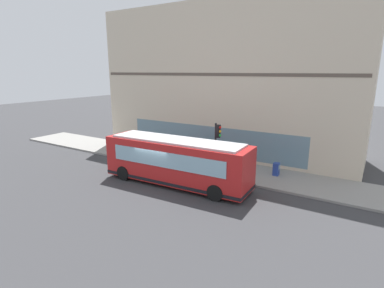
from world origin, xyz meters
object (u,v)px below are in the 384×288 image
object	(u,v)px
pedestrian_walking_along_curb	(187,147)
newspaper_vending_box	(276,169)
fire_hydrant	(197,155)
pedestrian_by_light_pole	(226,155)
pedestrian_near_hydrant	(157,146)
traffic_light_near_corner	(217,139)
city_bus_nearside	(176,162)

from	to	relation	value
pedestrian_walking_along_curb	newspaper_vending_box	bearing A→B (deg)	-94.68
fire_hydrant	pedestrian_by_light_pole	size ratio (longest dim) A/B	0.46
fire_hydrant	pedestrian_near_hydrant	world-z (taller)	pedestrian_near_hydrant
traffic_light_near_corner	pedestrian_near_hydrant	distance (m)	6.68
pedestrian_by_light_pole	pedestrian_near_hydrant	bearing A→B (deg)	97.37
city_bus_nearside	traffic_light_near_corner	world-z (taller)	traffic_light_near_corner
traffic_light_near_corner	fire_hydrant	distance (m)	4.49
city_bus_nearside	newspaper_vending_box	world-z (taller)	city_bus_nearside
traffic_light_near_corner	pedestrian_walking_along_curb	bearing A→B (deg)	57.99
fire_hydrant	newspaper_vending_box	world-z (taller)	newspaper_vending_box
city_bus_nearside	fire_hydrant	xyz separation A→B (m)	(5.21, 1.51, -1.04)
fire_hydrant	pedestrian_by_light_pole	xyz separation A→B (m)	(-0.39, -2.86, 0.55)
traffic_light_near_corner	pedestrian_near_hydrant	world-z (taller)	traffic_light_near_corner
city_bus_nearside	pedestrian_near_hydrant	size ratio (longest dim) A/B	6.02
city_bus_nearside	traffic_light_near_corner	xyz separation A→B (m)	(2.79, -1.56, 1.18)
pedestrian_walking_along_curb	newspaper_vending_box	world-z (taller)	pedestrian_walking_along_curb
pedestrian_by_light_pole	newspaper_vending_box	size ratio (longest dim) A/B	1.78
pedestrian_by_light_pole	pedestrian_walking_along_curb	xyz separation A→B (m)	(0.65, 4.07, -0.03)
pedestrian_near_hydrant	city_bus_nearside	bearing A→B (deg)	-129.93
city_bus_nearside	newspaper_vending_box	distance (m)	7.20
traffic_light_near_corner	fire_hydrant	xyz separation A→B (m)	(2.41, 3.07, -2.22)
newspaper_vending_box	traffic_light_near_corner	bearing A→B (deg)	118.60
pedestrian_near_hydrant	pedestrian_walking_along_curb	bearing A→B (deg)	-55.19
city_bus_nearside	pedestrian_near_hydrant	xyz separation A→B (m)	(4.02, 4.80, -0.44)
pedestrian_near_hydrant	newspaper_vending_box	distance (m)	10.12
traffic_light_near_corner	pedestrian_walking_along_curb	xyz separation A→B (m)	(2.68, 4.28, -1.69)
city_bus_nearside	newspaper_vending_box	size ratio (longest dim) A/B	11.26
pedestrian_near_hydrant	newspaper_vending_box	xyz separation A→B (m)	(0.80, -10.07, -0.51)
fire_hydrant	newspaper_vending_box	distance (m)	6.79
fire_hydrant	pedestrian_near_hydrant	distance (m)	3.55
city_bus_nearside	pedestrian_near_hydrant	bearing A→B (deg)	50.07
pedestrian_walking_along_curb	traffic_light_near_corner	bearing A→B (deg)	-122.01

